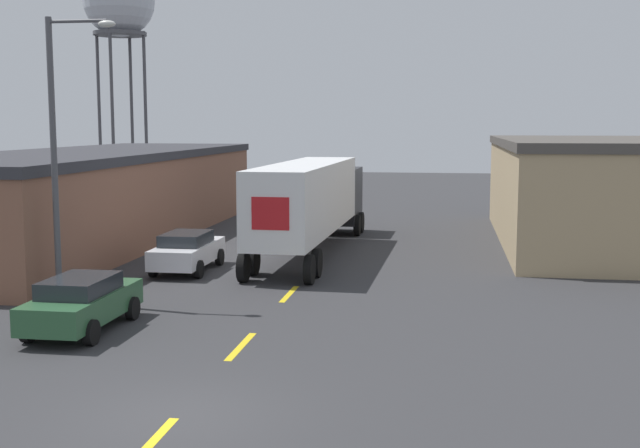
# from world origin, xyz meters

# --- Properties ---
(ground_plane) EXTENTS (160.00, 160.00, 0.00)m
(ground_plane) POSITION_xyz_m (0.00, 0.00, 0.00)
(ground_plane) COLOR #333335
(road_centerline) EXTENTS (0.20, 15.67, 0.01)m
(road_centerline) POSITION_xyz_m (0.00, 5.09, 0.00)
(road_centerline) COLOR yellow
(road_centerline) RESTS_ON ground_plane
(warehouse_left) EXTENTS (8.67, 28.75, 4.42)m
(warehouse_left) POSITION_xyz_m (-12.09, 22.79, 2.22)
(warehouse_left) COLOR brown
(warehouse_left) RESTS_ON ground_plane
(warehouse_right) EXTENTS (10.68, 19.16, 5.04)m
(warehouse_right) POSITION_xyz_m (13.10, 25.42, 2.52)
(warehouse_right) COLOR tan
(warehouse_right) RESTS_ON ground_plane
(semi_truck) EXTENTS (3.11, 16.10, 4.08)m
(semi_truck) POSITION_xyz_m (-0.65, 20.39, 2.47)
(semi_truck) COLOR black
(semi_truck) RESTS_ON ground_plane
(parked_car_left_far) EXTENTS (2.00, 4.50, 1.54)m
(parked_car_left_far) POSITION_xyz_m (-4.77, 15.18, 0.82)
(parked_car_left_far) COLOR silver
(parked_car_left_far) RESTS_ON ground_plane
(parked_car_left_near) EXTENTS (2.00, 4.50, 1.54)m
(parked_car_left_near) POSITION_xyz_m (-4.77, 5.96, 0.82)
(parked_car_left_near) COLOR #2D5B38
(parked_car_left_near) RESTS_ON ground_plane
(water_tower) EXTENTS (6.15, 6.15, 19.39)m
(water_tower) POSITION_xyz_m (-23.14, 53.07, 16.07)
(water_tower) COLOR #47474C
(water_tower) RESTS_ON ground_plane
(street_lamp) EXTENTS (2.30, 0.32, 9.05)m
(street_lamp) POSITION_xyz_m (-6.91, 9.27, 5.16)
(street_lamp) COLOR #4C4C51
(street_lamp) RESTS_ON ground_plane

